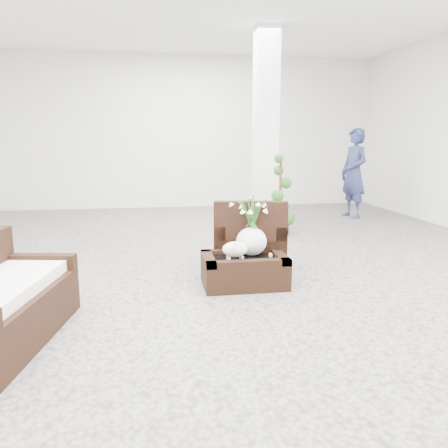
{
  "coord_description": "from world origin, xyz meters",
  "views": [
    {
      "loc": [
        -0.77,
        -5.07,
        1.57
      ],
      "look_at": [
        0.0,
        -0.1,
        0.62
      ],
      "focal_mm": 35.47,
      "sensor_mm": 36.0,
      "label": 1
    }
  ],
  "objects": [
    {
      "name": "ground",
      "position": [
        0.0,
        0.0,
        0.0
      ],
      "size": [
        11.0,
        11.0,
        0.0
      ],
      "primitive_type": "plane",
      "color": "gray",
      "rests_on": "ground"
    },
    {
      "name": "column",
      "position": [
        1.2,
        2.8,
        1.75
      ],
      "size": [
        0.4,
        0.4,
        3.5
      ],
      "primitive_type": "cube",
      "color": "white",
      "rests_on": "ground"
    },
    {
      "name": "coffee_table",
      "position": [
        0.16,
        -0.49,
        0.16
      ],
      "size": [
        0.9,
        0.6,
        0.31
      ],
      "primitive_type": "cube",
      "color": "black",
      "rests_on": "ground"
    },
    {
      "name": "sheep_figurine",
      "position": [
        0.04,
        -0.59,
        0.42
      ],
      "size": [
        0.28,
        0.23,
        0.21
      ],
      "primitive_type": "ellipsoid",
      "color": "white",
      "rests_on": "coffee_table"
    },
    {
      "name": "planter_narcissus",
      "position": [
        0.26,
        -0.39,
        0.71
      ],
      "size": [
        0.44,
        0.44,
        0.8
      ],
      "primitive_type": null,
      "color": "white",
      "rests_on": "coffee_table"
    },
    {
      "name": "tealight",
      "position": [
        0.46,
        -0.47,
        0.33
      ],
      "size": [
        0.04,
        0.04,
        0.03
      ],
      "primitive_type": "cylinder",
      "color": "white",
      "rests_on": "coffee_table"
    },
    {
      "name": "armchair",
      "position": [
        0.35,
        0.12,
        0.45
      ],
      "size": [
        0.97,
        0.95,
        0.89
      ],
      "primitive_type": "cube",
      "rotation": [
        0.0,
        0.0,
        2.95
      ],
      "color": "black",
      "rests_on": "ground"
    },
    {
      "name": "loveseat",
      "position": [
        -2.0,
        -1.56,
        0.4
      ],
      "size": [
        0.96,
        1.59,
        0.79
      ],
      "primitive_type": "cube",
      "rotation": [
        0.0,
        0.0,
        1.4
      ],
      "color": "black",
      "rests_on": "ground"
    },
    {
      "name": "topiary",
      "position": [
        1.3,
        2.11,
        0.66
      ],
      "size": [
        0.35,
        0.35,
        1.32
      ],
      "primitive_type": null,
      "color": "#244F19",
      "rests_on": "ground"
    },
    {
      "name": "shopper",
      "position": [
        3.26,
        3.51,
        0.91
      ],
      "size": [
        0.59,
        0.75,
        1.82
      ],
      "primitive_type": "imported",
      "rotation": [
        0.0,
        0.0,
        -1.32
      ],
      "color": "navy",
      "rests_on": "ground"
    }
  ]
}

